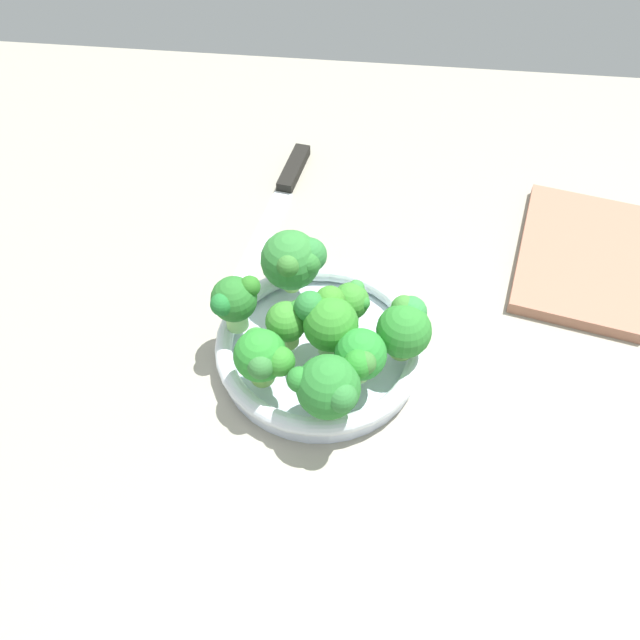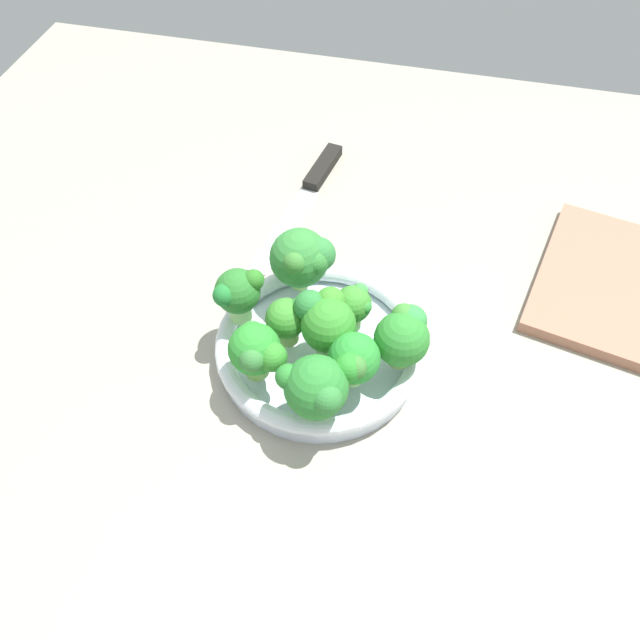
{
  "view_description": "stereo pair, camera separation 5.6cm",
  "coord_description": "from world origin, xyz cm",
  "px_view_note": "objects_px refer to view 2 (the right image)",
  "views": [
    {
      "loc": [
        -42.27,
        -5.8,
        60.25
      ],
      "look_at": [
        1.55,
        -0.96,
        6.51
      ],
      "focal_mm": 37.26,
      "sensor_mm": 36.0,
      "label": 1
    },
    {
      "loc": [
        -41.31,
        -11.29,
        60.25
      ],
      "look_at": [
        1.55,
        -0.96,
        6.51
      ],
      "focal_mm": 37.26,
      "sensor_mm": 36.0,
      "label": 2
    }
  ],
  "objects_px": {
    "broccoli_floret_2": "(353,305)",
    "broccoli_floret_3": "(403,335)",
    "bowl": "(320,347)",
    "cutting_board": "(604,282)",
    "broccoli_floret_6": "(353,361)",
    "broccoli_floret_4": "(303,258)",
    "broccoli_floret_8": "(289,318)",
    "broccoli_floret_5": "(328,318)",
    "broccoli_floret_7": "(256,351)",
    "broccoli_floret_0": "(316,388)",
    "broccoli_floret_1": "(238,293)",
    "knife": "(310,188)"
  },
  "relations": [
    {
      "from": "broccoli_floret_1",
      "to": "broccoli_floret_4",
      "type": "distance_m",
      "value": 0.08
    },
    {
      "from": "broccoli_floret_8",
      "to": "broccoli_floret_7",
      "type": "bearing_deg",
      "value": 160.46
    },
    {
      "from": "broccoli_floret_7",
      "to": "broccoli_floret_8",
      "type": "height_order",
      "value": "broccoli_floret_7"
    },
    {
      "from": "bowl",
      "to": "knife",
      "type": "xyz_separation_m",
      "value": [
        0.28,
        0.08,
        -0.01
      ]
    },
    {
      "from": "broccoli_floret_4",
      "to": "cutting_board",
      "type": "height_order",
      "value": "broccoli_floret_4"
    },
    {
      "from": "broccoli_floret_8",
      "to": "cutting_board",
      "type": "relative_size",
      "value": 0.25
    },
    {
      "from": "broccoli_floret_0",
      "to": "broccoli_floret_5",
      "type": "relative_size",
      "value": 1.0
    },
    {
      "from": "broccoli_floret_3",
      "to": "broccoli_floret_4",
      "type": "distance_m",
      "value": 0.15
    },
    {
      "from": "broccoli_floret_4",
      "to": "knife",
      "type": "bearing_deg",
      "value": 12.27
    },
    {
      "from": "broccoli_floret_0",
      "to": "broccoli_floret_1",
      "type": "relative_size",
      "value": 1.05
    },
    {
      "from": "broccoli_floret_4",
      "to": "broccoli_floret_7",
      "type": "bearing_deg",
      "value": 173.63
    },
    {
      "from": "broccoli_floret_1",
      "to": "broccoli_floret_2",
      "type": "height_order",
      "value": "broccoli_floret_1"
    },
    {
      "from": "broccoli_floret_4",
      "to": "broccoli_floret_6",
      "type": "relative_size",
      "value": 1.2
    },
    {
      "from": "bowl",
      "to": "cutting_board",
      "type": "distance_m",
      "value": 0.36
    },
    {
      "from": "broccoli_floret_5",
      "to": "knife",
      "type": "relative_size",
      "value": 0.27
    },
    {
      "from": "broccoli_floret_2",
      "to": "cutting_board",
      "type": "distance_m",
      "value": 0.33
    },
    {
      "from": "broccoli_floret_5",
      "to": "cutting_board",
      "type": "relative_size",
      "value": 0.32
    },
    {
      "from": "broccoli_floret_3",
      "to": "broccoli_floret_4",
      "type": "height_order",
      "value": "broccoli_floret_4"
    },
    {
      "from": "broccoli_floret_0",
      "to": "knife",
      "type": "xyz_separation_m",
      "value": [
        0.37,
        0.1,
        -0.07
      ]
    },
    {
      "from": "broccoli_floret_1",
      "to": "cutting_board",
      "type": "distance_m",
      "value": 0.45
    },
    {
      "from": "broccoli_floret_2",
      "to": "broccoli_floret_7",
      "type": "height_order",
      "value": "broccoli_floret_7"
    },
    {
      "from": "knife",
      "to": "cutting_board",
      "type": "xyz_separation_m",
      "value": [
        -0.09,
        -0.39,
        0.0
      ]
    },
    {
      "from": "cutting_board",
      "to": "broccoli_floret_1",
      "type": "bearing_deg",
      "value": 113.89
    },
    {
      "from": "broccoli_floret_6",
      "to": "bowl",
      "type": "bearing_deg",
      "value": 42.83
    },
    {
      "from": "bowl",
      "to": "broccoli_floret_3",
      "type": "height_order",
      "value": "broccoli_floret_3"
    },
    {
      "from": "broccoli_floret_1",
      "to": "broccoli_floret_7",
      "type": "distance_m",
      "value": 0.08
    },
    {
      "from": "bowl",
      "to": "broccoli_floret_3",
      "type": "relative_size",
      "value": 3.58
    },
    {
      "from": "broccoli_floret_0",
      "to": "broccoli_floret_4",
      "type": "distance_m",
      "value": 0.17
    },
    {
      "from": "broccoli_floret_2",
      "to": "cutting_board",
      "type": "xyz_separation_m",
      "value": [
        0.16,
        -0.28,
        -0.06
      ]
    },
    {
      "from": "broccoli_floret_0",
      "to": "broccoli_floret_2",
      "type": "height_order",
      "value": "broccoli_floret_0"
    },
    {
      "from": "bowl",
      "to": "cutting_board",
      "type": "bearing_deg",
      "value": -59.33
    },
    {
      "from": "broccoli_floret_5",
      "to": "broccoli_floret_8",
      "type": "distance_m",
      "value": 0.04
    },
    {
      "from": "broccoli_floret_5",
      "to": "broccoli_floret_4",
      "type": "bearing_deg",
      "value": 31.22
    },
    {
      "from": "broccoli_floret_2",
      "to": "broccoli_floret_3",
      "type": "height_order",
      "value": "broccoli_floret_3"
    },
    {
      "from": "bowl",
      "to": "knife",
      "type": "bearing_deg",
      "value": 16.38
    },
    {
      "from": "broccoli_floret_2",
      "to": "broccoli_floret_4",
      "type": "relative_size",
      "value": 0.74
    },
    {
      "from": "broccoli_floret_6",
      "to": "broccoli_floret_3",
      "type": "bearing_deg",
      "value": -44.18
    },
    {
      "from": "broccoli_floret_3",
      "to": "broccoli_floret_8",
      "type": "distance_m",
      "value": 0.12
    },
    {
      "from": "knife",
      "to": "bowl",
      "type": "bearing_deg",
      "value": -163.62
    },
    {
      "from": "cutting_board",
      "to": "broccoli_floret_6",
      "type": "bearing_deg",
      "value": 131.34
    },
    {
      "from": "broccoli_floret_2",
      "to": "broccoli_floret_8",
      "type": "bearing_deg",
      "value": 116.98
    },
    {
      "from": "broccoli_floret_7",
      "to": "broccoli_floret_8",
      "type": "distance_m",
      "value": 0.06
    },
    {
      "from": "broccoli_floret_5",
      "to": "broccoli_floret_7",
      "type": "relative_size",
      "value": 1.09
    },
    {
      "from": "broccoli_floret_0",
      "to": "broccoli_floret_7",
      "type": "height_order",
      "value": "broccoli_floret_0"
    },
    {
      "from": "bowl",
      "to": "broccoli_floret_5",
      "type": "relative_size",
      "value": 3.19
    },
    {
      "from": "broccoli_floret_7",
      "to": "broccoli_floret_8",
      "type": "relative_size",
      "value": 1.17
    },
    {
      "from": "broccoli_floret_2",
      "to": "broccoli_floret_5",
      "type": "xyz_separation_m",
      "value": [
        -0.03,
        0.02,
        0.01
      ]
    },
    {
      "from": "broccoli_floret_6",
      "to": "broccoli_floret_7",
      "type": "height_order",
      "value": "broccoli_floret_7"
    },
    {
      "from": "broccoli_floret_3",
      "to": "broccoli_floret_6",
      "type": "distance_m",
      "value": 0.06
    },
    {
      "from": "broccoli_floret_1",
      "to": "broccoli_floret_8",
      "type": "distance_m",
      "value": 0.06
    }
  ]
}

